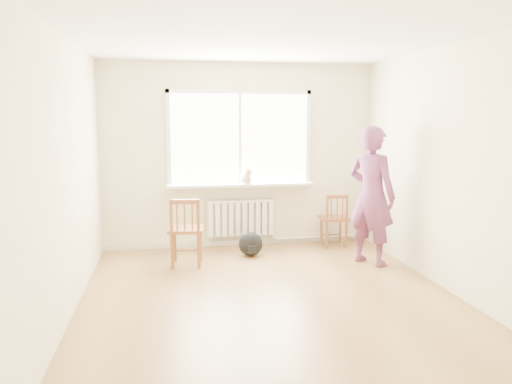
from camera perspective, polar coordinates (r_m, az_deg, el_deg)
name	(u,v)px	position (r m, az deg, el deg)	size (l,w,h in m)	color
floor	(270,297)	(5.49, 1.58, -11.88)	(4.50, 4.50, 0.00)	olive
ceiling	(271,38)	(5.20, 1.70, 17.21)	(4.50, 4.50, 0.00)	white
back_wall	(240,156)	(7.38, -1.89, 4.16)	(4.00, 0.01, 2.70)	beige
window	(240,135)	(7.34, -1.87, 6.58)	(2.12, 0.05, 1.42)	white
windowsill	(241,185)	(7.32, -1.75, 0.82)	(2.15, 0.22, 0.04)	white
radiator	(241,217)	(7.42, -1.75, -2.92)	(1.00, 0.12, 0.55)	white
heating_pipe	(321,237)	(7.80, 7.38, -5.12)	(0.04, 0.04, 1.40)	silver
baseboard	(240,242)	(7.58, -1.82, -5.76)	(4.00, 0.03, 0.08)	beige
chair_left	(186,232)	(6.50, -8.02, -4.53)	(0.49, 0.48, 0.90)	brown
chair_right	(335,220)	(7.51, 8.98, -3.18)	(0.41, 0.39, 0.80)	brown
person	(372,196)	(6.64, 13.07, -0.41)	(0.66, 0.43, 1.81)	#B33B47
cat	(246,177)	(7.23, -1.10, 1.75)	(0.20, 0.40, 0.27)	beige
backpack	(251,244)	(6.97, -0.61, -5.97)	(0.34, 0.25, 0.34)	black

